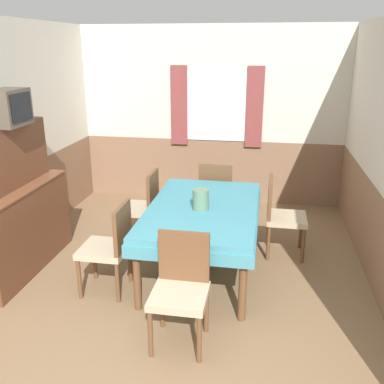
# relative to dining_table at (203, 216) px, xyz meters

# --- Properties ---
(wall_back) EXTENTS (4.30, 0.10, 2.60)m
(wall_back) POSITION_rel_dining_table_xyz_m (-0.23, 2.28, 0.67)
(wall_back) COLOR silver
(wall_back) RESTS_ON ground_plane
(wall_left) EXTENTS (0.05, 4.55, 2.60)m
(wall_left) POSITION_rel_dining_table_xyz_m (-2.20, 0.18, 0.66)
(wall_left) COLOR silver
(wall_left) RESTS_ON ground_plane
(dining_table) EXTENTS (1.14, 1.82, 0.74)m
(dining_table) POSITION_rel_dining_table_xyz_m (0.00, 0.00, 0.00)
(dining_table) COLOR teal
(dining_table) RESTS_ON ground_plane
(chair_head_window) EXTENTS (0.44, 0.44, 0.91)m
(chair_head_window) POSITION_rel_dining_table_xyz_m (-0.00, 1.16, -0.14)
(chair_head_window) COLOR brown
(chair_head_window) RESTS_ON ground_plane
(chair_right_far) EXTENTS (0.44, 0.44, 0.91)m
(chair_right_far) POSITION_rel_dining_table_xyz_m (0.81, 0.55, -0.14)
(chair_right_far) COLOR brown
(chair_right_far) RESTS_ON ground_plane
(chair_head_near) EXTENTS (0.44, 0.44, 0.91)m
(chair_head_near) POSITION_rel_dining_table_xyz_m (-0.00, -1.16, -0.14)
(chair_head_near) COLOR brown
(chair_head_near) RESTS_ON ground_plane
(chair_left_near) EXTENTS (0.44, 0.44, 0.91)m
(chair_left_near) POSITION_rel_dining_table_xyz_m (-0.81, -0.55, -0.14)
(chair_left_near) COLOR brown
(chair_left_near) RESTS_ON ground_plane
(chair_left_far) EXTENTS (0.44, 0.44, 0.91)m
(chair_left_far) POSITION_rel_dining_table_xyz_m (-0.81, 0.55, -0.14)
(chair_left_far) COLOR brown
(chair_left_far) RESTS_ON ground_plane
(sideboard) EXTENTS (0.46, 1.47, 1.55)m
(sideboard) POSITION_rel_dining_table_xyz_m (-1.95, -0.29, 0.02)
(sideboard) COLOR brown
(sideboard) RESTS_ON ground_plane
(tv) EXTENTS (0.29, 0.43, 0.36)m
(tv) POSITION_rel_dining_table_xyz_m (-1.90, -0.23, 1.10)
(tv) COLOR #51473D
(tv) RESTS_ON sideboard
(vase) EXTENTS (0.16, 0.16, 0.21)m
(vase) POSITION_rel_dining_table_xyz_m (-0.01, -0.09, 0.21)
(vase) COLOR slate
(vase) RESTS_ON dining_table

